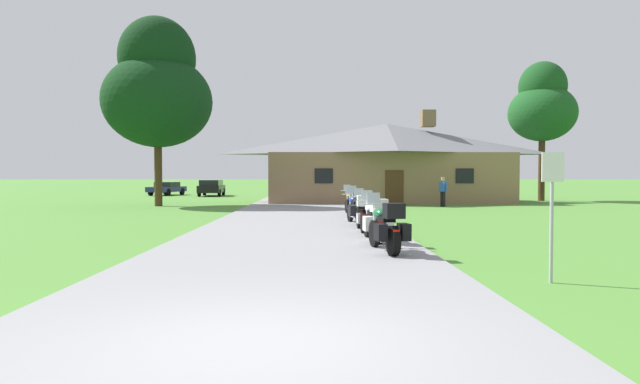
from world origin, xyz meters
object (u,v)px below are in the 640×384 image
motorcycle_white_second_in_row (375,220)px  motorcycle_blue_fourth_in_row (356,208)px  motorcycle_green_third_in_row (362,213)px  motorcycle_blue_fifth_in_row (358,205)px  parked_navy_sedan_far_left (167,188)px  tree_right_of_lodge (542,106)px  tree_left_near (158,88)px  bystander_blue_shirt_near_lodge (443,190)px  metal_signpost_roadside (552,201)px  motorcycle_green_nearest_to_camera (386,228)px  motorcycle_yellow_farthest_in_row (352,202)px  parked_black_suv_far_left (212,187)px

motorcycle_white_second_in_row → motorcycle_blue_fourth_in_row: (-0.07, 4.98, 0.00)m
motorcycle_green_third_in_row → motorcycle_blue_fifth_in_row: same height
motorcycle_blue_fifth_in_row → parked_navy_sedan_far_left: 31.33m
tree_right_of_lodge → tree_left_near: size_ratio=0.89×
motorcycle_blue_fourth_in_row → tree_right_of_lodge: size_ratio=0.21×
bystander_blue_shirt_near_lodge → metal_signpost_roadside: size_ratio=0.79×
motorcycle_green_third_in_row → tree_right_of_lodge: size_ratio=0.21×
motorcycle_green_nearest_to_camera → motorcycle_green_third_in_row: bearing=82.1°
motorcycle_green_nearest_to_camera → tree_left_near: 22.85m
motorcycle_white_second_in_row → motorcycle_yellow_farthest_in_row: same height
motorcycle_yellow_farthest_in_row → tree_left_near: tree_left_near is taller
tree_right_of_lodge → motorcycle_green_nearest_to_camera: bearing=-119.5°
metal_signpost_roadside → motorcycle_green_third_in_row: bearing=107.4°
tree_right_of_lodge → bystander_blue_shirt_near_lodge: bearing=-141.4°
motorcycle_green_nearest_to_camera → motorcycle_blue_fifth_in_row: same height
motorcycle_blue_fourth_in_row → parked_navy_sedan_far_left: (-14.87, 29.69, 0.03)m
motorcycle_blue_fifth_in_row → parked_black_suv_far_left: (-10.67, 25.53, 0.16)m
motorcycle_blue_fourth_in_row → parked_black_suv_far_left: bearing=101.4°
motorcycle_blue_fourth_in_row → parked_black_suv_far_left: (-10.44, 27.77, 0.17)m
motorcycle_white_second_in_row → tree_left_near: size_ratio=0.19×
motorcycle_white_second_in_row → bystander_blue_shirt_near_lodge: 17.49m
tree_right_of_lodge → parked_navy_sedan_far_left: (-29.38, 11.29, -6.04)m
motorcycle_green_third_in_row → tree_left_near: size_ratio=0.19×
tree_right_of_lodge → motorcycle_blue_fourth_in_row: bearing=-128.3°
bystander_blue_shirt_near_lodge → tree_right_of_lodge: bearing=89.0°
parked_black_suv_far_left → motorcycle_blue_fourth_in_row: bearing=-72.1°
motorcycle_white_second_in_row → motorcycle_blue_fourth_in_row: bearing=85.4°
motorcycle_blue_fifth_in_row → motorcycle_yellow_farthest_in_row: size_ratio=1.00×
tree_right_of_lodge → parked_black_suv_far_left: 27.29m
motorcycle_yellow_farthest_in_row → motorcycle_blue_fifth_in_row: bearing=-97.7°
motorcycle_yellow_farthest_in_row → parked_black_suv_far_left: size_ratio=0.44×
motorcycle_green_third_in_row → bystander_blue_shirt_near_lodge: bearing=66.1°
motorcycle_blue_fifth_in_row → tree_right_of_lodge: bearing=39.7°
bystander_blue_shirt_near_lodge → parked_black_suv_far_left: 23.04m
tree_left_near → parked_black_suv_far_left: bearing=89.6°
motorcycle_green_third_in_row → motorcycle_blue_fourth_in_row: (0.03, 2.42, -0.01)m
motorcycle_blue_fourth_in_row → metal_signpost_roadside: 10.39m
motorcycle_blue_fourth_in_row → motorcycle_yellow_farthest_in_row: bearing=78.5°
motorcycle_blue_fourth_in_row → motorcycle_yellow_farthest_in_row: size_ratio=1.00×
motorcycle_blue_fifth_in_row → tree_right_of_lodge: tree_right_of_lodge is taller
motorcycle_blue_fourth_in_row → bystander_blue_shirt_near_lodge: size_ratio=1.23×
motorcycle_blue_fourth_in_row → motorcycle_blue_fifth_in_row: same height
bystander_blue_shirt_near_lodge → motorcycle_blue_fourth_in_row: bearing=-66.7°
metal_signpost_roadside → tree_left_near: (-12.91, 22.31, 5.46)m
tree_right_of_lodge → parked_black_suv_far_left: (-24.94, 9.37, -5.90)m
motorcycle_green_nearest_to_camera → motorcycle_green_third_in_row: (-0.13, 4.60, 0.01)m
motorcycle_white_second_in_row → motorcycle_green_nearest_to_camera: bearing=-94.7°
motorcycle_blue_fourth_in_row → motorcycle_green_third_in_row: bearing=-99.9°
motorcycle_blue_fourth_in_row → tree_left_near: 17.29m
motorcycle_white_second_in_row → parked_black_suv_far_left: parked_black_suv_far_left is taller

